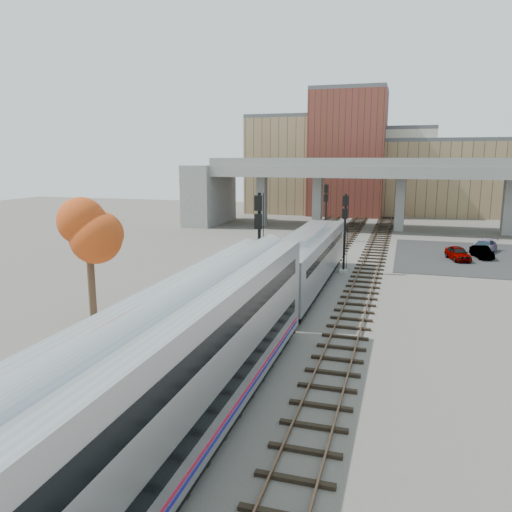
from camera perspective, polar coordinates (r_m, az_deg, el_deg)
The scene contains 16 objects.
ground at distance 26.64m, azimuth -1.34°, elevation -9.89°, with size 160.00×160.00×0.00m, color #47423D.
platform at distance 29.51m, azimuth -14.98°, elevation -7.78°, with size 4.50×60.00×0.35m, color #9E9E99.
yellow_strip at distance 28.53m, azimuth -11.71°, elevation -7.91°, with size 0.70×60.00×0.01m, color yellow.
tracks at distance 37.96m, azimuth 5.87°, elevation -3.35°, with size 10.70×95.00×0.25m.
overpass at distance 68.77m, azimuth 14.49°, elevation 7.72°, with size 54.00×12.00×9.50m.
buildings_far at distance 90.43m, azimuth 12.81°, elevation 9.87°, with size 43.00×21.00×20.60m.
parking_lot at distance 52.87m, azimuth 23.23°, elevation -0.13°, with size 14.00×18.00×0.04m, color black.
locomotive at distance 36.91m, azimuth 5.87°, elevation -0.26°, with size 3.02×19.05×4.10m.
coach at distance 16.09m, azimuth -10.06°, elevation -13.95°, with size 3.03×25.00×5.00m.
signal_mast_near at distance 31.89m, azimuth 0.34°, elevation 0.66°, with size 0.60×0.64×7.41m.
signal_mast_mid at distance 42.11m, azimuth 10.08°, elevation 2.35°, with size 0.60×0.64×6.64m.
signal_mast_far at distance 58.54m, azimuth 7.97°, elevation 4.83°, with size 0.60×0.64×6.59m.
tree at distance 30.84m, azimuth -18.66°, elevation 3.06°, with size 3.60×3.60×7.45m.
car_a at distance 50.81m, azimuth 22.08°, elevation 0.30°, with size 1.53×3.80×1.30m, color #99999E.
car_b at distance 52.73m, azimuth 24.40°, elevation 0.41°, with size 1.21×3.46×1.14m, color #99999E.
car_c at distance 55.77m, azimuth 24.59°, elevation 1.00°, with size 1.79×4.39×1.27m, color #99999E.
Camera 1 is at (7.74, -23.61, 9.60)m, focal length 35.00 mm.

